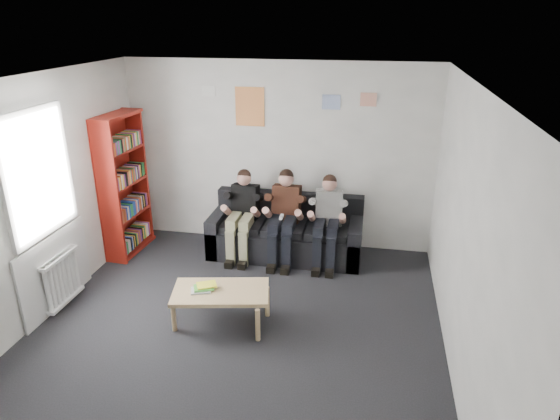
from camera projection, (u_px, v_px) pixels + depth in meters
name	position (u px, v px, depth m)	size (l,w,h in m)	color
room_shell	(229.00, 221.00, 4.97)	(5.00, 5.00, 5.00)	black
sofa	(286.00, 234.00, 7.23)	(2.16, 0.88, 0.83)	black
bookshelf	(125.00, 185.00, 7.07)	(0.30, 0.91, 2.03)	maroon
coffee_table	(221.00, 294.00, 5.54)	(1.06, 0.58, 0.42)	#D9B07D
game_cases	(204.00, 288.00, 5.53)	(0.26, 0.23, 0.05)	silver
person_left	(242.00, 215.00, 7.04)	(0.37, 0.79, 1.25)	black
person_middle	(284.00, 217.00, 6.92)	(0.39, 0.83, 1.29)	#472217
person_right	(327.00, 221.00, 6.83)	(0.37, 0.79, 1.25)	white
radiator	(62.00, 279.00, 5.90)	(0.10, 0.64, 0.60)	white
window	(47.00, 226.00, 5.67)	(0.05, 1.30, 2.36)	white
poster_large	(250.00, 107.00, 7.06)	(0.42, 0.01, 0.55)	gold
poster_blue	(331.00, 102.00, 6.82)	(0.25, 0.01, 0.20)	#3868C1
poster_pink	(368.00, 100.00, 6.71)	(0.22, 0.01, 0.18)	#DB44A7
poster_sign	(209.00, 91.00, 7.09)	(0.20, 0.01, 0.14)	white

